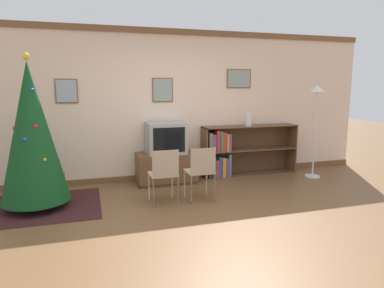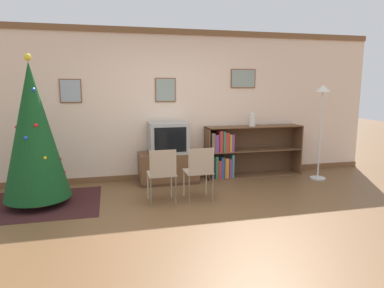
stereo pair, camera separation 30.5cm
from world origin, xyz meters
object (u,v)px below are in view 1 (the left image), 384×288
Objects in this scene: television at (166,138)px; folding_chair_right at (201,170)px; christmas_tree at (32,133)px; folding_chair_left at (164,173)px; tv_console at (166,168)px; standing_lamp at (316,107)px; vase at (249,119)px; bookshelf at (234,152)px.

television is 1.19m from folding_chair_right.
christmas_tree is 1.89m from folding_chair_left.
folding_chair_right is (2.31, -0.40, -0.59)m from christmas_tree.
christmas_tree is 2.29m from tv_console.
television is 2.82m from standing_lamp.
folding_chair_right is 1.88m from vase.
tv_console is (2.03, 0.71, -0.80)m from christmas_tree.
tv_console is at bearing 19.21° from christmas_tree.
television is 0.81× the size of folding_chair_right.
standing_lamp is (1.12, -0.49, 0.24)m from vase.
standing_lamp is (3.02, 0.68, 0.85)m from folding_chair_left.
tv_console is at bearing 90.00° from television.
standing_lamp is (2.74, -0.43, 0.51)m from television.
folding_chair_left is at bearing -167.25° from standing_lamp.
christmas_tree is 3.52m from bookshelf.
bookshelf is at bearing 171.47° from vase.
bookshelf is at bearing 36.90° from folding_chair_left.
bookshelf is 1.73m from standing_lamp.
folding_chair_right is at bearing -9.92° from christmas_tree.
christmas_tree is 8.38× the size of vase.
television reaches higher than folding_chair_right.
television is at bearing -90.00° from tv_console.
christmas_tree is 2.60× the size of folding_chair_left.
vase reaches higher than television.
tv_console is 4.06× the size of vase.
folding_chair_right is (0.56, 0.00, 0.00)m from folding_chair_left.
standing_lamp is at bearing 15.52° from folding_chair_right.
christmas_tree reaches higher than tv_console.
television is at bearing 171.12° from standing_lamp.
television is at bearing -177.83° from vase.
vase is 0.15× the size of standing_lamp.
standing_lamp reaches higher than television.
christmas_tree is 3.21× the size of television.
folding_chair_right is at bearing -131.08° from bookshelf.
vase is at bearing 156.51° from standing_lamp.
folding_chair_right is (0.28, -1.11, -0.33)m from television.
folding_chair_right reaches higher than tv_console.
standing_lamp is (2.46, 0.68, 0.85)m from folding_chair_right.
tv_console is at bearing -175.72° from bookshelf.
vase is at bearing -8.53° from bookshelf.
television reaches higher than tv_console.
christmas_tree is at bearing 170.08° from folding_chair_right.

